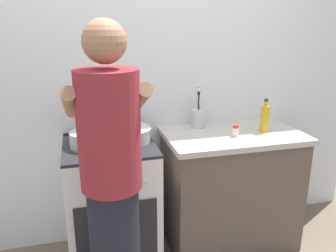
# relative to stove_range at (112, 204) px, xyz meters

# --- Properties ---
(back_wall) EXTENTS (3.20, 0.10, 2.50)m
(back_wall) POSITION_rel_stove_range_xyz_m (0.55, 0.35, 0.80)
(back_wall) COLOR silver
(back_wall) RESTS_ON ground
(countertop) EXTENTS (1.00, 0.60, 0.90)m
(countertop) POSITION_rel_stove_range_xyz_m (0.90, 0.00, 0.00)
(countertop) COLOR brown
(countertop) RESTS_ON ground
(stove_range) EXTENTS (0.60, 0.62, 0.90)m
(stove_range) POSITION_rel_stove_range_xyz_m (0.00, 0.00, 0.00)
(stove_range) COLOR white
(stove_range) RESTS_ON ground
(pot) EXTENTS (0.28, 0.22, 0.10)m
(pot) POSITION_rel_stove_range_xyz_m (-0.14, -0.02, 0.50)
(pot) COLOR #B2B2B7
(pot) RESTS_ON stove_range
(mixing_bowl) EXTENTS (0.30, 0.30, 0.10)m
(mixing_bowl) POSITION_rel_stove_range_xyz_m (0.14, 0.01, 0.50)
(mixing_bowl) COLOR #B7B7BC
(mixing_bowl) RESTS_ON stove_range
(utensil_crock) EXTENTS (0.10, 0.10, 0.33)m
(utensil_crock) POSITION_rel_stove_range_xyz_m (0.69, 0.20, 0.54)
(utensil_crock) COLOR silver
(utensil_crock) RESTS_ON countertop
(spice_bottle) EXTENTS (0.04, 0.04, 0.08)m
(spice_bottle) POSITION_rel_stove_range_xyz_m (0.88, -0.07, 0.49)
(spice_bottle) COLOR silver
(spice_bottle) RESTS_ON countertop
(oil_bottle) EXTENTS (0.06, 0.06, 0.25)m
(oil_bottle) POSITION_rel_stove_range_xyz_m (1.13, -0.03, 0.55)
(oil_bottle) COLOR gold
(oil_bottle) RESTS_ON countertop
(person) EXTENTS (0.41, 0.50, 1.70)m
(person) POSITION_rel_stove_range_xyz_m (-0.04, -0.62, 0.41)
(person) COLOR black
(person) RESTS_ON ground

